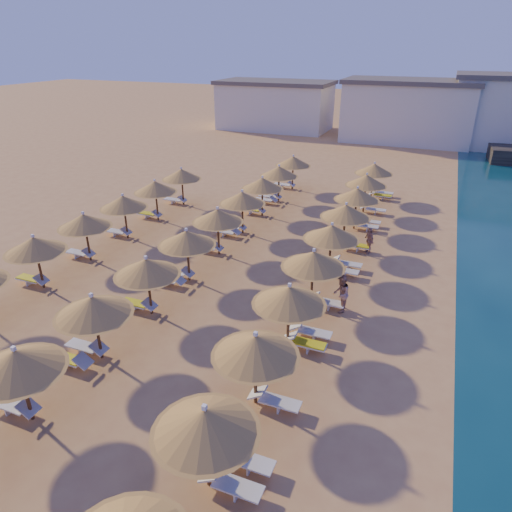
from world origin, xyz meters
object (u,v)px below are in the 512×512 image
at_px(beachgoer_b, 341,294).
at_px(beachgoer_c, 369,240).
at_px(parasol_row_east, 313,260).
at_px(parasol_row_west, 187,239).

distance_m(beachgoer_b, beachgoer_c, 7.06).
xyz_separation_m(parasol_row_east, beachgoer_b, (1.40, -0.04, -1.43)).
xyz_separation_m(parasol_row_east, parasol_row_west, (-6.61, 0.00, 0.00)).
xyz_separation_m(parasol_row_west, beachgoer_c, (8.13, 7.01, -1.57)).
bearing_deg(beachgoer_b, parasol_row_west, -96.29).
distance_m(parasol_row_west, beachgoer_b, 8.13).
height_order(parasol_row_east, beachgoer_c, parasol_row_east).
relative_size(beachgoer_b, beachgoer_c, 1.19).
height_order(parasol_row_west, beachgoer_b, parasol_row_west).
distance_m(parasol_row_east, parasol_row_west, 6.61).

